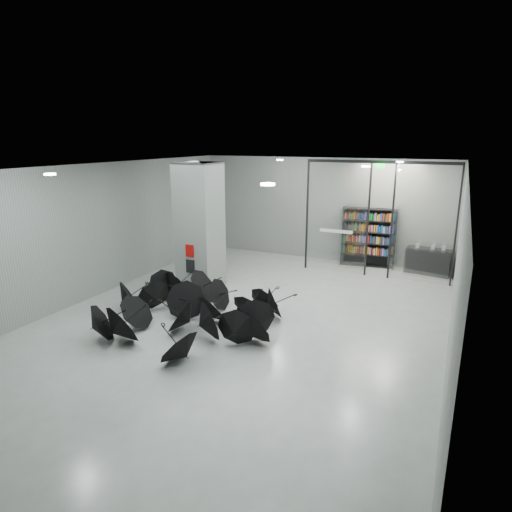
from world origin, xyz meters
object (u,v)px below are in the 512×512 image
at_px(column, 200,227).
at_px(umbrella_cluster, 191,314).
at_px(shop_counter, 428,261).
at_px(bookshelf, 368,237).

relative_size(column, umbrella_cluster, 0.72).
bearing_deg(shop_counter, umbrella_cluster, -116.61).
bearing_deg(shop_counter, bookshelf, -174.71).
bearing_deg(bookshelf, column, -140.07).
height_order(shop_counter, umbrella_cluster, umbrella_cluster).
bearing_deg(column, bookshelf, 47.01).
xyz_separation_m(shop_counter, umbrella_cluster, (-5.21, -7.41, -0.15)).
height_order(column, bookshelf, column).
relative_size(bookshelf, umbrella_cluster, 0.40).
xyz_separation_m(bookshelf, shop_counter, (2.18, -0.12, -0.64)).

